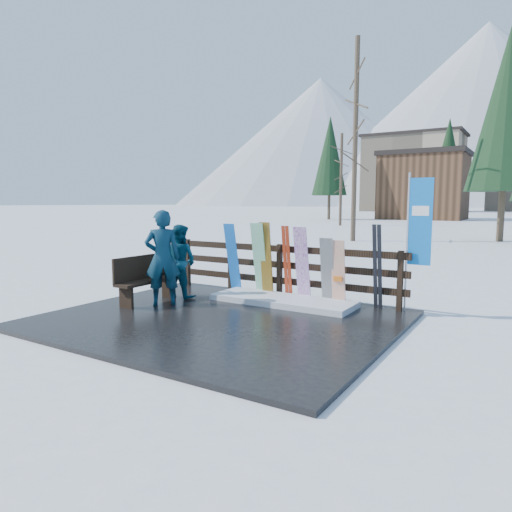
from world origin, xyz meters
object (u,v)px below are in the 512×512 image
Objects in this scene: snowboard_3 at (302,264)px; person_back at (180,261)px; snowboard_1 at (260,260)px; rental_flag at (417,227)px; person_front at (163,258)px; snowboard_0 at (233,258)px; snowboard_5 at (338,273)px; snowboard_2 at (266,260)px; bench at (146,278)px; snowboard_4 at (327,271)px.

snowboard_3 is 1.00× the size of person_back.
rental_flag is at bearing 4.77° from snowboard_1.
person_front is (-4.46, -2.00, -0.65)m from rental_flag.
snowboard_0 reaches higher than snowboard_5.
snowboard_1 is at bearing 0.00° from snowboard_0.
rental_flag reaches higher than snowboard_3.
snowboard_5 is at bearing -163.41° from person_back.
snowboard_1 is 0.86× the size of person_front.
person_back reaches higher than snowboard_3.
snowboard_2 is 0.86m from snowboard_3.
bench is 0.95× the size of person_back.
snowboard_3 is at bearing -158.23° from person_back.
snowboard_3 reaches higher than bench.
snowboard_2 reaches higher than snowboard_0.
snowboard_1 is at bearing 46.31° from bench.
bench is 2.45m from snowboard_1.
person_front is 1.20× the size of person_back.
snowboard_5 is at bearing 0.00° from snowboard_2.
snowboard_1 is 0.63× the size of rental_flag.
bench is at bearing -157.56° from rental_flag.
snowboard_4 is 0.72× the size of person_front.
person_back is at bearing -161.32° from snowboard_4.
rental_flag is at bearing -165.38° from person_back.
rental_flag is at bearing 22.44° from bench.
rental_flag is (2.21, 0.27, 0.82)m from snowboard_3.
snowboard_5 is (2.54, 0.00, -0.13)m from snowboard_0.
snowboard_2 is 1.20× the size of snowboard_4.
person_back is (-0.69, -1.01, -0.00)m from snowboard_0.
person_back is at bearing -124.24° from snowboard_0.
snowboard_4 is at bearing 28.28° from bench.
snowboard_0 is 4.04m from rental_flag.
person_back reaches higher than snowboard_4.
rental_flag reaches higher than snowboard_4.
snowboard_1 is 1.03× the size of snowboard_3.
snowboard_0 reaches higher than snowboard_4.
snowboard_4 is 0.86× the size of person_back.
snowboard_3 is 0.61× the size of rental_flag.
snowboard_0 is 0.71m from snowboard_1.
snowboard_5 is 3.52m from person_front.
snowboard_0 and person_back have the same top height.
snowboard_5 is 0.84× the size of person_back.
person_front reaches higher than snowboard_5.
snowboard_2 reaches higher than snowboard_3.
snowboard_1 is at bearing -175.23° from rental_flag.
snowboard_0 is 1.74m from snowboard_3.
snowboard_0 is at bearing -180.00° from snowboard_3.
person_front is (-2.25, -1.73, 0.17)m from snowboard_3.
snowboard_1 is 1.23× the size of snowboard_5.
bench is at bearing -39.71° from person_front.
snowboard_1 is 1.03m from snowboard_3.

